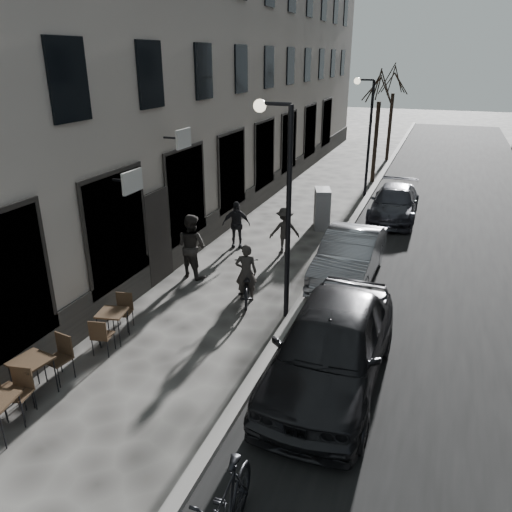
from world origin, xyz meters
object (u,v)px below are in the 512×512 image
Objects in this scene: streetlamp_far at (366,125)px; bistro_set_b at (33,374)px; car_mid at (349,256)px; pedestrian_mid at (285,230)px; tree_far at (394,79)px; bicycle at (246,283)px; pedestrian_near at (192,246)px; bistro_set_c at (113,323)px; utility_cabinet at (322,209)px; streetlamp_near at (282,190)px; tree_near at (381,85)px; car_far at (394,203)px; car_near at (331,346)px; pedestrian_far at (236,224)px.

streetlamp_far is 17.14m from bistro_set_b.
pedestrian_mid is at bearing 152.16° from car_mid.
car_mid is at bearing 67.22° from bistro_set_b.
streetlamp_far is 0.89× the size of tree_far.
bicycle is at bearing -133.07° from car_mid.
pedestrian_mid is at bearing 84.58° from bistro_set_b.
bistro_set_b is 0.87× the size of pedestrian_near.
tree_far is at bearing -113.54° from bicycle.
bistro_set_c is 9.72m from utility_cabinet.
streetlamp_near reaches higher than pedestrian_mid.
tree_near is at bearing 88.64° from bistro_set_b.
car_mid reaches higher than bicycle.
streetlamp_far reaches higher than utility_cabinet.
streetlamp_near reaches higher than car_mid.
tree_far is at bearing -83.08° from pedestrian_near.
tree_near is at bearing 96.58° from car_mid.
streetlamp_far reaches higher than car_far.
bistro_set_c is at bearing -127.93° from car_mid.
streetlamp_near is 9.58m from car_far.
utility_cabinet is (-0.70, -8.03, -3.94)m from tree_near.
pedestrian_mid is (-0.09, 3.59, 0.28)m from bicycle.
streetlamp_far reaches higher than bicycle.
streetlamp_far is 4.26m from car_far.
car_near reaches higher than car_mid.
pedestrian_mid is at bearing -94.16° from tree_far.
pedestrian_far is 6.81m from car_far.
car_near is (4.86, 0.15, 0.40)m from bistro_set_c.
pedestrian_mid is at bearing -118.29° from utility_cabinet.
car_near reaches higher than bicycle.
pedestrian_far is at bearing 95.20° from bistro_set_b.
car_near is (1.70, -23.28, -3.82)m from tree_far.
bicycle is (-1.07, 0.49, -2.69)m from streetlamp_near.
utility_cabinet is at bearing -92.86° from tree_far.
utility_cabinet is 3.68m from pedestrian_far.
streetlamp_near and streetlamp_far have the same top height.
pedestrian_far reaches higher than car_far.
car_far is at bearing 79.09° from streetlamp_near.
streetlamp_far is at bearing -90.46° from tree_far.
pedestrian_far reaches higher than pedestrian_mid.
tree_far reaches higher than car_far.
utility_cabinet is at bearing -97.11° from streetlamp_far.
car_mid is at bearing -84.65° from utility_cabinet.
streetlamp_near is at bearing -90.28° from tree_near.
pedestrian_near is 1.19× the size of pedestrian_far.
tree_far is 3.18× the size of bicycle.
utility_cabinet reaches higher than bistro_set_c.
bicycle is at bearing -93.19° from tree_far.
utility_cabinet is at bearing 105.16° from car_near.
tree_far is at bearing 90.90° from bistro_set_b.
streetlamp_far is at bearing -90.07° from pedestrian_near.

